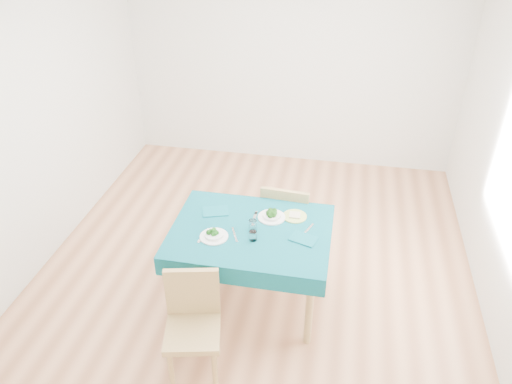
% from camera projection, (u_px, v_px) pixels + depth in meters
% --- Properties ---
extents(room_shell, '(4.02, 4.52, 2.73)m').
position_uv_depth(room_shell, '(256.00, 140.00, 4.02)').
color(room_shell, '#A66945').
rests_on(room_shell, ground).
extents(table, '(1.27, 0.96, 0.76)m').
position_uv_depth(table, '(251.00, 266.00, 4.18)').
color(table, '#084C57').
rests_on(table, ground).
extents(chair_near, '(0.47, 0.50, 0.96)m').
position_uv_depth(chair_near, '(192.00, 327.00, 3.48)').
color(chair_near, '#A2824C').
rests_on(chair_near, ground).
extents(chair_far, '(0.46, 0.50, 1.08)m').
position_uv_depth(chair_far, '(288.00, 208.00, 4.63)').
color(chair_far, '#A2824C').
rests_on(chair_far, ground).
extents(bowl_near, '(0.22, 0.22, 0.07)m').
position_uv_depth(bowl_near, '(214.00, 234.00, 3.88)').
color(bowl_near, white).
rests_on(bowl_near, table).
extents(bowl_far, '(0.23, 0.23, 0.07)m').
position_uv_depth(bowl_far, '(272.00, 214.00, 4.10)').
color(bowl_far, white).
rests_on(bowl_far, table).
extents(fork_near, '(0.05, 0.18, 0.00)m').
position_uv_depth(fork_near, '(203.00, 236.00, 3.91)').
color(fork_near, silver).
rests_on(fork_near, table).
extents(knife_near, '(0.09, 0.18, 0.00)m').
position_uv_depth(knife_near, '(235.00, 235.00, 3.92)').
color(knife_near, silver).
rests_on(knife_near, table).
extents(fork_far, '(0.02, 0.17, 0.00)m').
position_uv_depth(fork_far, '(254.00, 218.00, 4.12)').
color(fork_far, silver).
rests_on(fork_far, table).
extents(knife_far, '(0.10, 0.22, 0.00)m').
position_uv_depth(knife_far, '(307.00, 231.00, 3.96)').
color(knife_far, silver).
rests_on(knife_far, table).
extents(napkin_near, '(0.25, 0.21, 0.01)m').
position_uv_depth(napkin_near, '(215.00, 211.00, 4.19)').
color(napkin_near, '#0B5561').
rests_on(napkin_near, table).
extents(napkin_far, '(0.24, 0.20, 0.01)m').
position_uv_depth(napkin_far, '(304.00, 239.00, 3.87)').
color(napkin_far, '#0B5561').
rests_on(napkin_far, table).
extents(tumbler_center, '(0.06, 0.06, 0.08)m').
position_uv_depth(tumbler_center, '(253.00, 225.00, 3.97)').
color(tumbler_center, white).
rests_on(tumbler_center, table).
extents(tumbler_side, '(0.06, 0.06, 0.08)m').
position_uv_depth(tumbler_side, '(253.00, 236.00, 3.85)').
color(tumbler_side, white).
rests_on(tumbler_side, table).
extents(side_plate, '(0.20, 0.20, 0.01)m').
position_uv_depth(side_plate, '(295.00, 216.00, 4.13)').
color(side_plate, '#B7CD64').
rests_on(side_plate, table).
extents(bread_slice, '(0.09, 0.09, 0.01)m').
position_uv_depth(bread_slice, '(295.00, 215.00, 4.13)').
color(bread_slice, beige).
rests_on(bread_slice, side_plate).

